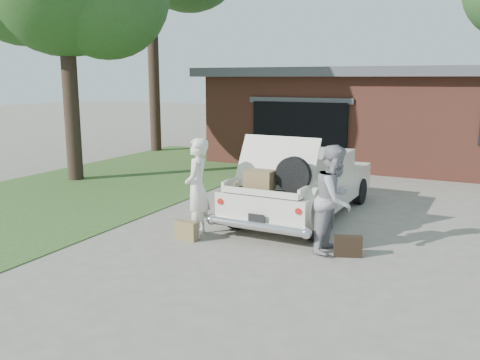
% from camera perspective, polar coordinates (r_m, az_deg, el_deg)
% --- Properties ---
extents(ground, '(90.00, 90.00, 0.00)m').
position_cam_1_polar(ground, '(9.16, -1.68, -7.43)').
color(ground, gray).
rests_on(ground, ground).
extents(grass_strip, '(6.00, 16.00, 0.02)m').
position_cam_1_polar(grass_strip, '(14.62, -15.35, -0.65)').
color(grass_strip, '#2D4C1E').
rests_on(grass_strip, ground).
extents(house, '(12.80, 7.80, 3.30)m').
position_cam_1_polar(house, '(19.42, 17.19, 7.08)').
color(house, brown).
rests_on(house, ground).
extents(sedan, '(1.97, 4.83, 1.86)m').
position_cam_1_polar(sedan, '(11.06, 7.14, -0.43)').
color(sedan, beige).
rests_on(sedan, ground).
extents(woman_left, '(0.64, 0.79, 1.87)m').
position_cam_1_polar(woman_left, '(9.52, -4.84, -0.89)').
color(woman_left, silver).
rests_on(woman_left, ground).
extents(woman_right, '(0.81, 0.98, 1.86)m').
position_cam_1_polar(woman_right, '(8.80, 10.58, -2.11)').
color(woman_right, gray).
rests_on(woman_right, ground).
extents(suitcase_left, '(0.47, 0.20, 0.35)m').
position_cam_1_polar(suitcase_left, '(9.51, -6.05, -5.66)').
color(suitcase_left, olive).
rests_on(suitcase_left, ground).
extents(suitcase_right, '(0.49, 0.30, 0.36)m').
position_cam_1_polar(suitcase_right, '(8.78, 12.02, -7.29)').
color(suitcase_right, black).
rests_on(suitcase_right, ground).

